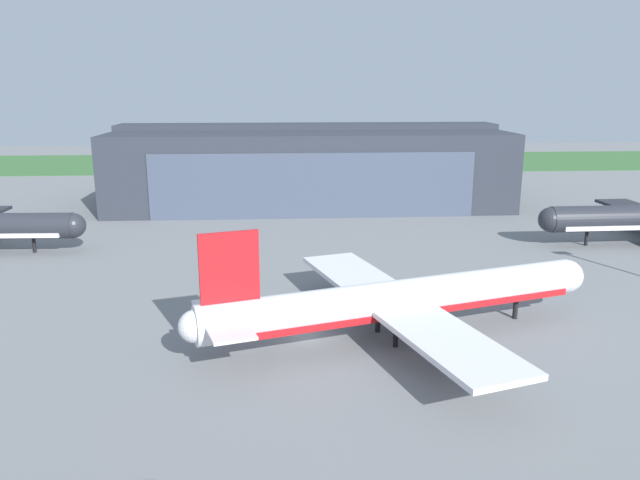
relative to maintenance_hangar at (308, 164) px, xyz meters
name	(u,v)px	position (x,y,z in m)	size (l,w,h in m)	color
ground_plane	(305,337)	(-4.24, -80.66, -8.42)	(440.00, 440.00, 0.00)	slate
grass_field_strip	(286,162)	(-4.24, 72.38, -8.38)	(440.00, 56.00, 0.08)	#3B6B37
maintenance_hangar	(308,164)	(0.00, 0.00, 0.00)	(86.03, 41.12, 17.76)	#2D333D
airliner_near_left	(402,300)	(5.99, -81.28, -4.21)	(45.40, 39.11, 13.19)	silver
fuel_bowser	(226,272)	(-14.46, -59.86, -7.39)	(4.53, 3.46, 1.91)	#2D2D33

